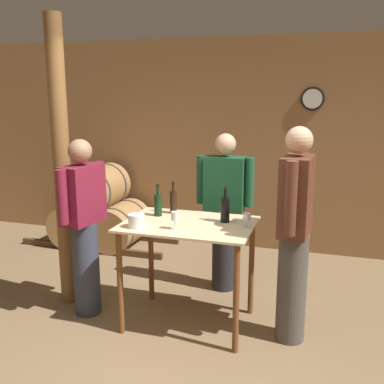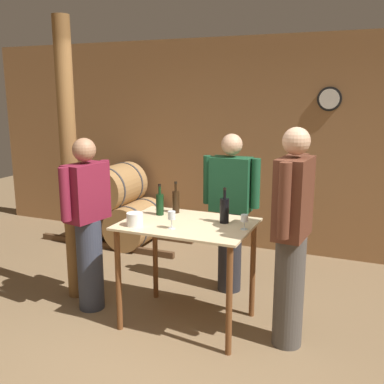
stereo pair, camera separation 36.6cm
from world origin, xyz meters
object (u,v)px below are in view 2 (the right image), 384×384
(person_visitor_with_scarf, at_px, (231,210))
(wooden_post, at_px, (69,164))
(wine_bottle_center, at_px, (224,210))
(person_host, at_px, (88,222))
(person_visitor_bearded, at_px, (292,234))
(wine_bottle_left, at_px, (176,201))
(wine_bottle_far_left, at_px, (160,203))
(ice_bucket, at_px, (135,219))
(wine_glass_near_left, at_px, (172,216))
(wine_glass_near_center, at_px, (244,219))

(person_visitor_with_scarf, bearing_deg, wooden_post, -152.18)
(wine_bottle_center, xyz_separation_m, person_host, (-1.25, -0.22, -0.19))
(wooden_post, bearing_deg, person_visitor_bearded, -2.11)
(wine_bottle_center, bearing_deg, wine_bottle_left, 164.84)
(wine_bottle_far_left, distance_m, person_visitor_bearded, 1.23)
(wooden_post, height_order, ice_bucket, wooden_post)
(wine_bottle_left, distance_m, wine_glass_near_left, 0.50)
(wine_bottle_center, relative_size, wine_glass_near_center, 2.46)
(wine_bottle_left, distance_m, person_visitor_bearded, 1.16)
(wine_bottle_far_left, xyz_separation_m, person_host, (-0.62, -0.24, -0.18))
(wooden_post, relative_size, ice_bucket, 19.61)
(wine_bottle_center, distance_m, ice_bucket, 0.76)
(ice_bucket, relative_size, person_host, 0.08)
(wooden_post, xyz_separation_m, person_visitor_with_scarf, (1.39, 0.73, -0.49))
(wooden_post, relative_size, wine_glass_near_left, 18.30)
(wine_bottle_far_left, height_order, person_host, person_host)
(person_visitor_bearded, bearing_deg, ice_bucket, -169.26)
(person_visitor_with_scarf, bearing_deg, wine_bottle_center, -76.44)
(ice_bucket, distance_m, person_host, 0.62)
(wine_bottle_center, xyz_separation_m, person_visitor_with_scarf, (-0.16, 0.68, -0.19))
(person_host, height_order, person_visitor_bearded, person_visitor_bearded)
(wine_bottle_left, relative_size, person_visitor_bearded, 0.17)
(wine_glass_near_center, relative_size, person_visitor_bearded, 0.07)
(person_visitor_bearded, bearing_deg, wine_bottle_center, 167.63)
(wine_bottle_center, bearing_deg, wine_glass_near_left, -136.47)
(wine_bottle_far_left, relative_size, wine_bottle_left, 0.97)
(wine_bottle_left, xyz_separation_m, wine_bottle_center, (0.52, -0.14, 0.00))
(wooden_post, relative_size, person_visitor_bearded, 1.52)
(wine_bottle_left, xyz_separation_m, wine_glass_near_center, (0.73, -0.26, -0.02))
(wine_glass_near_center, relative_size, person_visitor_with_scarf, 0.08)
(wine_glass_near_center, xyz_separation_m, person_visitor_with_scarf, (-0.38, 0.80, -0.16))
(wooden_post, height_order, person_host, wooden_post)
(wine_glass_near_center, bearing_deg, ice_bucket, -163.88)
(wine_bottle_far_left, distance_m, wine_glass_near_center, 0.85)
(wooden_post, bearing_deg, ice_bucket, -19.65)
(wine_bottle_left, relative_size, person_host, 0.18)
(wooden_post, xyz_separation_m, wine_glass_near_center, (1.76, -0.07, -0.33))
(wine_bottle_center, relative_size, person_visitor_bearded, 0.17)
(person_visitor_with_scarf, bearing_deg, person_visitor_bearded, -46.78)
(wine_bottle_far_left, height_order, ice_bucket, wine_bottle_far_left)
(wooden_post, bearing_deg, wine_bottle_center, 1.92)
(wine_glass_near_center, bearing_deg, wine_glass_near_left, -159.47)
(wooden_post, distance_m, person_visitor_with_scarf, 1.64)
(wooden_post, bearing_deg, person_host, -29.09)
(wine_glass_near_left, distance_m, wine_glass_near_center, 0.59)
(wine_bottle_far_left, distance_m, wine_bottle_left, 0.16)
(person_host, bearing_deg, person_visitor_with_scarf, 39.80)
(wine_glass_near_center, bearing_deg, person_host, -175.92)
(wine_bottle_left, xyz_separation_m, ice_bucket, (-0.14, -0.51, -0.06))
(person_visitor_with_scarf, bearing_deg, wine_bottle_far_left, -124.60)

